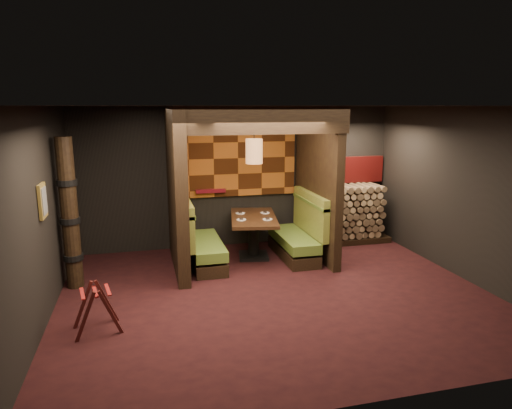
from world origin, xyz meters
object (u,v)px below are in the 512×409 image
object	(u,v)px
booth_bench_left	(200,244)
luggage_rack	(96,307)
booth_bench_right	(299,236)
dining_table	(254,229)
totem_column	(70,215)
firewood_stack	(348,214)
pendant_lamp	(254,151)

from	to	relation	value
booth_bench_left	luggage_rack	size ratio (longest dim) A/B	2.38
booth_bench_right	dining_table	bearing A→B (deg)	169.63
dining_table	booth_bench_right	bearing A→B (deg)	-10.37
totem_column	firewood_stack	world-z (taller)	totem_column
booth_bench_right	luggage_rack	bearing A→B (deg)	-148.09
luggage_rack	firewood_stack	size ratio (longest dim) A/B	0.39
booth_bench_left	booth_bench_right	xyz separation A→B (m)	(1.89, 0.00, 0.00)
booth_bench_right	luggage_rack	size ratio (longest dim) A/B	2.38
luggage_rack	booth_bench_right	bearing A→B (deg)	31.91
pendant_lamp	totem_column	xyz separation A→B (m)	(-3.13, -0.66, -0.86)
dining_table	firewood_stack	world-z (taller)	firewood_stack
booth_bench_right	totem_column	distance (m)	4.10
totem_column	firewood_stack	xyz separation A→B (m)	(5.33, 1.25, -0.57)
totem_column	booth_bench_left	bearing A→B (deg)	14.75
luggage_rack	totem_column	xyz separation A→B (m)	(-0.47, 1.64, 0.86)
booth_bench_left	firewood_stack	world-z (taller)	firewood_stack
dining_table	pendant_lamp	xyz separation A→B (m)	(0.00, -0.05, 1.47)
luggage_rack	totem_column	size ratio (longest dim) A/B	0.28
dining_table	luggage_rack	size ratio (longest dim) A/B	2.46
booth_bench_left	firewood_stack	bearing A→B (deg)	12.17
luggage_rack	totem_column	distance (m)	1.91
totem_column	firewood_stack	size ratio (longest dim) A/B	1.39
totem_column	booth_bench_right	bearing A→B (deg)	7.86
firewood_stack	booth_bench_right	bearing A→B (deg)	-152.65
pendant_lamp	luggage_rack	distance (m)	3.91
pendant_lamp	firewood_stack	bearing A→B (deg)	15.08
booth_bench_right	firewood_stack	size ratio (longest dim) A/B	0.92
dining_table	luggage_rack	xyz separation A→B (m)	(-2.66, -2.34, -0.25)
dining_table	firewood_stack	size ratio (longest dim) A/B	0.96
pendant_lamp	totem_column	world-z (taller)	pendant_lamp
booth_bench_right	luggage_rack	distance (m)	4.14
booth_bench_left	pendant_lamp	size ratio (longest dim) A/B	1.55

